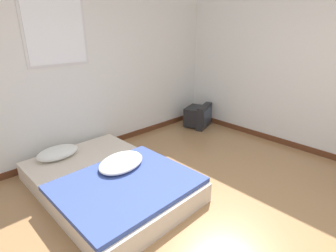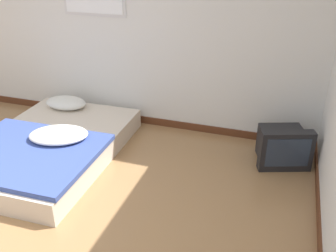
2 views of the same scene
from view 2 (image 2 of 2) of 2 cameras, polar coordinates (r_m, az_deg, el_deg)
The scene contains 3 objects.
wall_back at distance 4.60m, azimuth -8.46°, elevation 15.98°, with size 7.32×0.08×2.60m.
mattress_bed at distance 4.20m, azimuth -17.73°, elevation -2.85°, with size 1.40×2.00×0.37m.
crt_tv at distance 4.04m, azimuth 17.03°, elevation -2.94°, with size 0.59×0.53×0.43m.
Camera 2 is at (2.03, -1.35, 2.11)m, focal length 40.00 mm.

